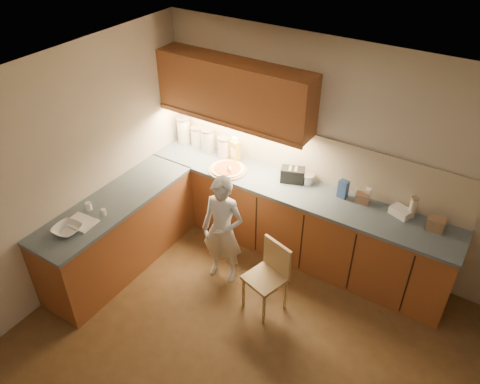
{
  "coord_description": "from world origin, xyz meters",
  "views": [
    {
      "loc": [
        1.46,
        -2.34,
        3.98
      ],
      "look_at": [
        -0.8,
        1.2,
        1.0
      ],
      "focal_mm": 35.0,
      "sensor_mm": 36.0,
      "label": 1
    }
  ],
  "objects_px": {
    "wooden_chair": "(270,273)",
    "toaster": "(293,175)",
    "child": "(223,231)",
    "oil_jug": "(235,151)",
    "pizza_on_board": "(227,169)"
  },
  "relations": [
    {
      "from": "wooden_chair",
      "to": "toaster",
      "type": "xyz_separation_m",
      "value": [
        -0.31,
        1.05,
        0.53
      ]
    },
    {
      "from": "child",
      "to": "toaster",
      "type": "xyz_separation_m",
      "value": [
        0.35,
        0.94,
        0.34
      ]
    },
    {
      "from": "child",
      "to": "wooden_chair",
      "type": "distance_m",
      "value": 0.7
    },
    {
      "from": "wooden_chair",
      "to": "oil_jug",
      "type": "distance_m",
      "value": 1.65
    },
    {
      "from": "oil_jug",
      "to": "pizza_on_board",
      "type": "bearing_deg",
      "value": -79.64
    },
    {
      "from": "pizza_on_board",
      "to": "wooden_chair",
      "type": "distance_m",
      "value": 1.43
    },
    {
      "from": "child",
      "to": "wooden_chair",
      "type": "relative_size",
      "value": 1.62
    },
    {
      "from": "pizza_on_board",
      "to": "oil_jug",
      "type": "height_order",
      "value": "oil_jug"
    },
    {
      "from": "child",
      "to": "toaster",
      "type": "distance_m",
      "value": 1.06
    },
    {
      "from": "pizza_on_board",
      "to": "child",
      "type": "xyz_separation_m",
      "value": [
        0.41,
        -0.72,
        -0.27
      ]
    },
    {
      "from": "child",
      "to": "wooden_chair",
      "type": "bearing_deg",
      "value": -17.02
    },
    {
      "from": "pizza_on_board",
      "to": "toaster",
      "type": "xyz_separation_m",
      "value": [
        0.76,
        0.22,
        0.07
      ]
    },
    {
      "from": "wooden_chair",
      "to": "toaster",
      "type": "height_order",
      "value": "toaster"
    },
    {
      "from": "child",
      "to": "wooden_chair",
      "type": "height_order",
      "value": "child"
    },
    {
      "from": "pizza_on_board",
      "to": "wooden_chair",
      "type": "height_order",
      "value": "pizza_on_board"
    }
  ]
}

